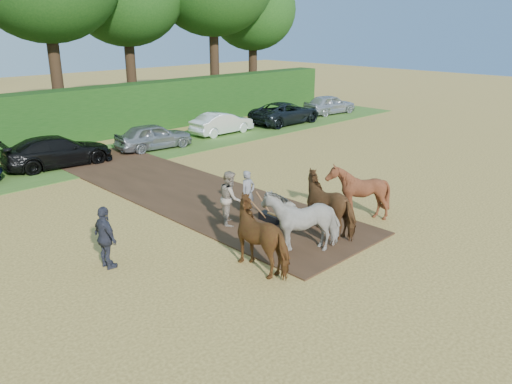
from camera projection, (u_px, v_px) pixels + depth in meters
ground at (282, 255)px, 14.71m from camera, size 120.00×120.00×0.00m
earth_strip at (182, 190)px, 20.44m from camera, size 4.50×17.00×0.05m
grass_verge at (71, 164)px, 24.20m from camera, size 50.00×5.00×0.03m
hedgerow at (30, 121)px, 26.78m from camera, size 46.00×1.60×3.00m
spectator_near at (230, 198)px, 16.75m from camera, size 1.12×1.14×1.86m
spectator_far at (106, 238)px, 13.68m from camera, size 0.45×1.06×1.81m
plough_team at (315, 211)px, 15.51m from camera, size 6.28×4.63×1.93m
parked_cars at (134, 139)px, 26.27m from camera, size 40.71×3.02×1.47m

